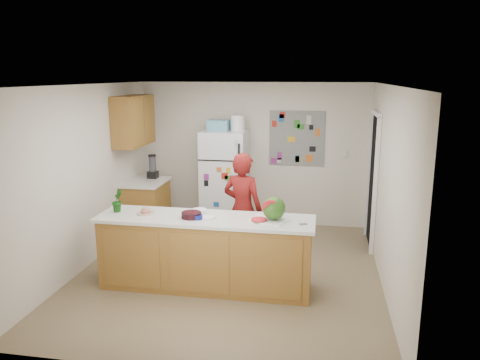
% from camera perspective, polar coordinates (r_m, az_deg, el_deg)
% --- Properties ---
extents(floor, '(4.00, 4.50, 0.02)m').
position_cam_1_polar(floor, '(6.50, -1.31, -11.19)').
color(floor, brown).
rests_on(floor, ground).
extents(wall_back, '(4.00, 0.02, 2.50)m').
position_cam_1_polar(wall_back, '(8.28, 1.70, 3.18)').
color(wall_back, beige).
rests_on(wall_back, ground).
extents(wall_left, '(0.02, 4.50, 2.50)m').
position_cam_1_polar(wall_left, '(6.78, -18.27, 0.37)').
color(wall_left, beige).
rests_on(wall_left, ground).
extents(wall_right, '(0.02, 4.50, 2.50)m').
position_cam_1_polar(wall_right, '(6.04, 17.66, -1.04)').
color(wall_right, beige).
rests_on(wall_right, ground).
extents(ceiling, '(4.00, 4.50, 0.02)m').
position_cam_1_polar(ceiling, '(5.94, -1.44, 11.61)').
color(ceiling, white).
rests_on(ceiling, wall_back).
extents(doorway, '(0.03, 0.85, 2.04)m').
position_cam_1_polar(doorway, '(7.49, 15.95, -0.13)').
color(doorway, black).
rests_on(doorway, ground).
extents(peninsula_base, '(2.60, 0.62, 0.88)m').
position_cam_1_polar(peninsula_base, '(5.92, -4.21, -8.99)').
color(peninsula_base, brown).
rests_on(peninsula_base, floor).
extents(peninsula_top, '(2.68, 0.70, 0.04)m').
position_cam_1_polar(peninsula_top, '(5.76, -4.29, -4.73)').
color(peninsula_top, silver).
rests_on(peninsula_top, peninsula_base).
extents(side_counter_base, '(0.60, 0.80, 0.86)m').
position_cam_1_polar(side_counter_base, '(8.03, -11.34, -3.39)').
color(side_counter_base, brown).
rests_on(side_counter_base, floor).
extents(side_counter_top, '(0.64, 0.84, 0.04)m').
position_cam_1_polar(side_counter_top, '(7.92, -11.48, -0.26)').
color(side_counter_top, silver).
rests_on(side_counter_top, side_counter_base).
extents(upper_cabinets, '(0.35, 1.00, 0.80)m').
position_cam_1_polar(upper_cabinets, '(7.76, -12.85, 7.06)').
color(upper_cabinets, brown).
rests_on(upper_cabinets, wall_left).
extents(refrigerator, '(0.75, 0.70, 1.70)m').
position_cam_1_polar(refrigerator, '(8.07, -1.87, 0.02)').
color(refrigerator, silver).
rests_on(refrigerator, floor).
extents(fridge_top_bin, '(0.35, 0.28, 0.18)m').
position_cam_1_polar(fridge_top_bin, '(7.94, -2.63, 6.68)').
color(fridge_top_bin, '#5999B2').
rests_on(fridge_top_bin, refrigerator).
extents(photo_collage, '(0.95, 0.01, 0.95)m').
position_cam_1_polar(photo_collage, '(8.15, 6.94, 5.06)').
color(photo_collage, slate).
rests_on(photo_collage, wall_back).
extents(person, '(0.67, 0.54, 1.60)m').
position_cam_1_polar(person, '(6.49, 0.33, -3.60)').
color(person, maroon).
rests_on(person, floor).
extents(blender_appliance, '(0.12, 0.12, 0.38)m').
position_cam_1_polar(blender_appliance, '(8.07, -10.62, 1.55)').
color(blender_appliance, black).
rests_on(blender_appliance, side_counter_top).
extents(cutting_board, '(0.51, 0.44, 0.01)m').
position_cam_1_polar(cutting_board, '(5.62, 3.49, -4.90)').
color(cutting_board, white).
rests_on(cutting_board, peninsula_top).
extents(watermelon, '(0.28, 0.28, 0.28)m').
position_cam_1_polar(watermelon, '(5.59, 4.14, -3.45)').
color(watermelon, '#245B0F').
rests_on(watermelon, cutting_board).
extents(watermelon_slice, '(0.18, 0.18, 0.02)m').
position_cam_1_polar(watermelon_slice, '(5.58, 2.34, -4.84)').
color(watermelon_slice, '#E5355E').
rests_on(watermelon_slice, cutting_board).
extents(cherry_bowl, '(0.28, 0.28, 0.07)m').
position_cam_1_polar(cherry_bowl, '(5.74, -5.95, -4.26)').
color(cherry_bowl, black).
rests_on(cherry_bowl, peninsula_top).
extents(white_bowl, '(0.22, 0.22, 0.06)m').
position_cam_1_polar(white_bowl, '(5.89, -5.00, -3.86)').
color(white_bowl, white).
rests_on(white_bowl, peninsula_top).
extents(cobalt_bowl, '(0.15, 0.15, 0.05)m').
position_cam_1_polar(cobalt_bowl, '(5.69, -5.19, -4.52)').
color(cobalt_bowl, navy).
rests_on(cobalt_bowl, peninsula_top).
extents(plate, '(0.29, 0.29, 0.02)m').
position_cam_1_polar(plate, '(5.99, -11.41, -3.99)').
color(plate, tan).
rests_on(plate, peninsula_top).
extents(paper_towel, '(0.21, 0.20, 0.02)m').
position_cam_1_polar(paper_towel, '(5.71, -4.02, -4.58)').
color(paper_towel, white).
rests_on(paper_towel, peninsula_top).
extents(keys, '(0.09, 0.07, 0.01)m').
position_cam_1_polar(keys, '(5.51, 7.73, -5.35)').
color(keys, gray).
rests_on(keys, peninsula_top).
extents(potted_plant, '(0.16, 0.18, 0.29)m').
position_cam_1_polar(potted_plant, '(6.14, -14.77, -2.44)').
color(potted_plant, '#143F10').
rests_on(potted_plant, peninsula_top).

